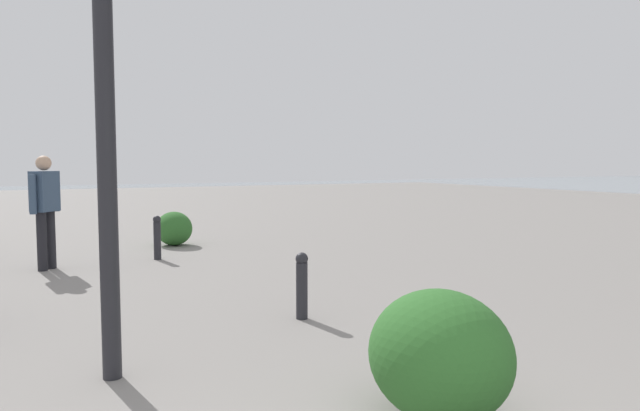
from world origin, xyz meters
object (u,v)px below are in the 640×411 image
Objects in this scene: bollard_near at (302,284)px; lamppost at (102,1)px; bollard_mid at (157,237)px; pedestrian at (45,204)px.

lamppost is at bearing 113.48° from bollard_near.
lamppost is 5.91m from bollard_mid.
bollard_mid is at bearing -14.52° from lamppost.
bollard_near is (-4.20, -2.28, -0.63)m from pedestrian.
bollard_near is 0.95× the size of bollard_mid.
bollard_near is at bearing -66.52° from lamppost.
bollard_near is at bearing -172.06° from bollard_mid.
pedestrian is 4.82m from bollard_near.
pedestrian is at bearing 28.43° from bollard_near.
lamppost is at bearing -176.49° from pedestrian.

